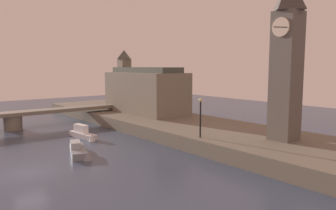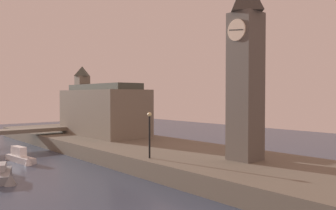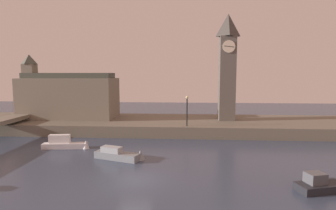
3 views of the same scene
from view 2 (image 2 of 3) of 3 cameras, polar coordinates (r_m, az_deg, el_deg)
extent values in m
cube|color=#6B6051|center=(35.47, -0.70, -8.21)|extent=(70.00, 12.00, 1.50)
cube|color=#5B544C|center=(28.64, 12.76, 2.96)|extent=(2.26, 2.26, 11.97)
cylinder|color=beige|center=(28.17, 11.34, 12.16)|extent=(1.72, 0.12, 1.72)
cube|color=black|center=(28.12, 11.25, 12.18)|extent=(1.37, 0.04, 0.22)
cube|color=slate|center=(47.09, -10.70, -1.21)|extent=(13.98, 6.30, 6.03)
cube|color=slate|center=(52.45, -14.06, 0.22)|extent=(1.71, 1.71, 8.18)
pyramid|color=#474C42|center=(52.56, -14.10, 5.48)|extent=(1.88, 1.88, 1.45)
cube|color=#42473D|center=(47.05, -10.72, 2.94)|extent=(13.28, 3.78, 0.80)
cylinder|color=black|center=(28.97, -3.10, -5.40)|extent=(0.16, 0.16, 3.52)
sphere|color=#F2E099|center=(28.80, -3.10, -1.56)|extent=(0.36, 0.36, 0.36)
cube|color=gray|center=(31.10, -25.95, -10.54)|extent=(4.67, 2.67, 0.67)
cube|color=#A8ADB2|center=(31.49, -26.22, -9.25)|extent=(2.15, 1.49, 0.56)
cone|color=gray|center=(28.97, -24.80, -11.35)|extent=(1.46, 1.46, 1.12)
cube|color=silver|center=(38.48, -23.35, -8.26)|extent=(4.86, 1.60, 0.58)
cube|color=white|center=(38.90, -23.62, -7.03)|extent=(2.28, 0.98, 0.94)
cone|color=silver|center=(36.23, -22.21, -8.81)|extent=(1.02, 1.02, 1.19)
camera|label=1|loc=(4.94, -128.59, 19.29)|focal=34.76mm
camera|label=3|loc=(29.27, -79.76, 3.02)|focal=30.20mm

